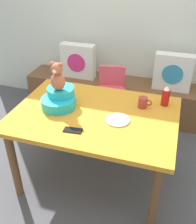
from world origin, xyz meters
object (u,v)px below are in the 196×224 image
at_px(ketchup_bottle, 166,96).
at_px(cell_phone, 73,130).
at_px(teddy_bear, 57,77).
at_px(coffee_mug, 143,102).
at_px(dining_table, 95,122).
at_px(pillow_floral_right, 173,72).
at_px(highchair, 111,92).
at_px(dinner_plate_near, 118,120).
at_px(infant_seat_teal, 59,99).
at_px(pillow_floral_left, 78,61).

distance_m(ketchup_bottle, cell_phone, 0.88).
relative_size(teddy_bear, coffee_mug, 2.08).
relative_size(dining_table, coffee_mug, 11.57).
relative_size(teddy_bear, ketchup_bottle, 1.35).
relative_size(pillow_floral_right, highchair, 0.56).
bearing_deg(coffee_mug, ketchup_bottle, 29.08).
bearing_deg(dinner_plate_near, coffee_mug, 59.36).
height_order(teddy_bear, dinner_plate_near, teddy_bear).
distance_m(dining_table, infant_seat_teal, 0.37).
height_order(pillow_floral_left, cell_phone, pillow_floral_left).
bearing_deg(highchair, dining_table, -84.97).
bearing_deg(cell_phone, teddy_bear, 33.31).
xyz_separation_m(teddy_bear, dinner_plate_near, (0.54, -0.08, -0.27)).
bearing_deg(teddy_bear, pillow_floral_left, 103.65).
bearing_deg(pillow_floral_right, cell_phone, -113.35).
bearing_deg(pillow_floral_right, pillow_floral_left, 180.00).
xyz_separation_m(dinner_plate_near, cell_phone, (-0.29, -0.24, -0.00)).
relative_size(pillow_floral_left, pillow_floral_right, 1.00).
bearing_deg(ketchup_bottle, coffee_mug, -150.92).
height_order(pillow_floral_left, teddy_bear, teddy_bear).
distance_m(pillow_floral_right, teddy_bear, 1.54).
distance_m(infant_seat_teal, cell_phone, 0.41).
relative_size(dinner_plate_near, cell_phone, 1.39).
height_order(dining_table, ketchup_bottle, ketchup_bottle).
xyz_separation_m(ketchup_bottle, coffee_mug, (-0.18, -0.10, -0.04)).
distance_m(pillow_floral_left, highchair, 0.71).
bearing_deg(ketchup_bottle, infant_seat_teal, -161.55).
bearing_deg(teddy_bear, dinner_plate_near, -7.91).
bearing_deg(pillow_floral_left, ketchup_bottle, -37.61).
bearing_deg(infant_seat_teal, ketchup_bottle, 18.45).
xyz_separation_m(pillow_floral_right, infant_seat_teal, (-0.90, -1.20, 0.13)).
xyz_separation_m(ketchup_bottle, cell_phone, (-0.63, -0.61, -0.08)).
bearing_deg(dining_table, dinner_plate_near, -13.75).
height_order(pillow_floral_left, pillow_floral_right, same).
relative_size(ketchup_bottle, dinner_plate_near, 0.92).
height_order(pillow_floral_left, dinner_plate_near, pillow_floral_left).
distance_m(dining_table, coffee_mug, 0.46).
bearing_deg(infant_seat_teal, dinner_plate_near, -7.96).
relative_size(infant_seat_teal, teddy_bear, 1.32).
height_order(infant_seat_teal, ketchup_bottle, ketchup_bottle).
height_order(highchair, teddy_bear, teddy_bear).
height_order(ketchup_bottle, coffee_mug, ketchup_bottle).
bearing_deg(pillow_floral_right, teddy_bear, -127.00).
distance_m(dining_table, dinner_plate_near, 0.24).
relative_size(infant_seat_teal, cell_phone, 2.29).
distance_m(highchair, ketchup_bottle, 0.85).
distance_m(infant_seat_teal, coffee_mug, 0.73).
relative_size(highchair, infant_seat_teal, 2.39).
bearing_deg(dinner_plate_near, dining_table, 166.25).
bearing_deg(dinner_plate_near, pillow_floral_right, 74.24).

